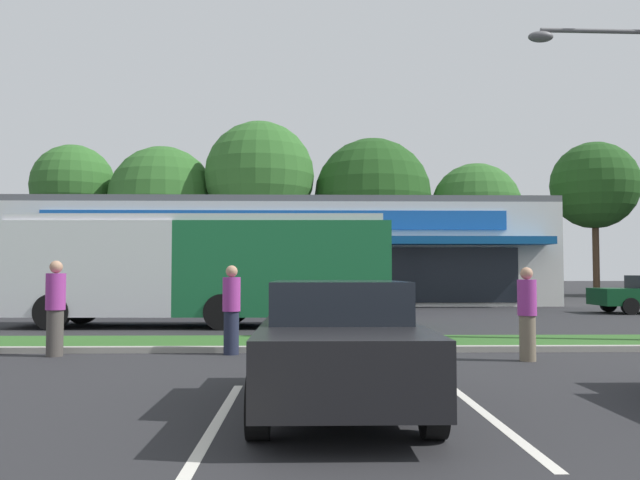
{
  "coord_description": "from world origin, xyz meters",
  "views": [
    {
      "loc": [
        -1.41,
        -0.59,
        1.6
      ],
      "look_at": [
        -1.0,
        18.1,
        2.51
      ],
      "focal_mm": 37.25,
      "sensor_mm": 36.0,
      "label": 1
    }
  ],
  "objects_px": {
    "car_4": "(339,343)",
    "pedestrian_near_bench": "(55,308)",
    "city_bus": "(200,267)",
    "pedestrian_by_pole": "(527,314)",
    "car_0": "(339,293)",
    "pedestrian_far": "(231,310)"
  },
  "relations": [
    {
      "from": "car_4",
      "to": "pedestrian_by_pole",
      "type": "bearing_deg",
      "value": 138.69
    },
    {
      "from": "pedestrian_near_bench",
      "to": "pedestrian_by_pole",
      "type": "xyz_separation_m",
      "value": [
        8.8,
        -0.86,
        -0.07
      ]
    },
    {
      "from": "car_4",
      "to": "pedestrian_by_pole",
      "type": "xyz_separation_m",
      "value": [
        3.63,
        4.12,
        0.08
      ]
    },
    {
      "from": "city_bus",
      "to": "pedestrian_by_pole",
      "type": "height_order",
      "value": "city_bus"
    },
    {
      "from": "city_bus",
      "to": "pedestrian_near_bench",
      "type": "distance_m",
      "value": 7.12
    },
    {
      "from": "city_bus",
      "to": "pedestrian_by_pole",
      "type": "relative_size",
      "value": 6.61
    },
    {
      "from": "car_0",
      "to": "car_4",
      "type": "bearing_deg",
      "value": 87.08
    },
    {
      "from": "car_0",
      "to": "pedestrian_near_bench",
      "type": "xyz_separation_m",
      "value": [
        -6.08,
        -12.77,
        0.12
      ]
    },
    {
      "from": "car_4",
      "to": "pedestrian_near_bench",
      "type": "distance_m",
      "value": 7.19
    },
    {
      "from": "city_bus",
      "to": "car_0",
      "type": "relative_size",
      "value": 2.41
    },
    {
      "from": "pedestrian_by_pole",
      "to": "pedestrian_far",
      "type": "relative_size",
      "value": 0.98
    },
    {
      "from": "car_0",
      "to": "pedestrian_near_bench",
      "type": "bearing_deg",
      "value": 64.55
    },
    {
      "from": "car_4",
      "to": "pedestrian_by_pole",
      "type": "relative_size",
      "value": 2.59
    },
    {
      "from": "pedestrian_near_bench",
      "to": "pedestrian_by_pole",
      "type": "relative_size",
      "value": 1.08
    },
    {
      "from": "car_4",
      "to": "pedestrian_by_pole",
      "type": "height_order",
      "value": "pedestrian_by_pole"
    },
    {
      "from": "city_bus",
      "to": "pedestrian_by_pole",
      "type": "distance_m",
      "value": 10.57
    },
    {
      "from": "pedestrian_near_bench",
      "to": "pedestrian_by_pole",
      "type": "height_order",
      "value": "pedestrian_near_bench"
    },
    {
      "from": "car_0",
      "to": "car_4",
      "type": "height_order",
      "value": "car_0"
    },
    {
      "from": "car_4",
      "to": "pedestrian_near_bench",
      "type": "bearing_deg",
      "value": -133.95
    },
    {
      "from": "pedestrian_near_bench",
      "to": "city_bus",
      "type": "bearing_deg",
      "value": -158.62
    },
    {
      "from": "car_4",
      "to": "pedestrian_near_bench",
      "type": "relative_size",
      "value": 2.41
    },
    {
      "from": "city_bus",
      "to": "pedestrian_near_bench",
      "type": "xyz_separation_m",
      "value": [
        -1.65,
        -6.87,
        -0.85
      ]
    }
  ]
}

